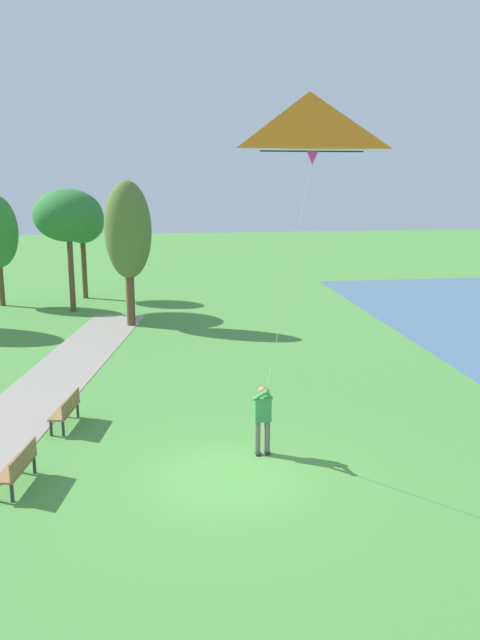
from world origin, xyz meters
name	(u,v)px	position (x,y,z in m)	size (l,w,h in m)	color
ground_plane	(228,478)	(0.00, 0.00, 0.00)	(120.00, 120.00, 0.00)	#4C8E3D
person_kite_flyer	(263,414)	(0.99, 1.15, 1.05)	(0.52, 0.62, 1.83)	#232328
flying_kite	(309,128)	(1.10, -2.46, 7.50)	(1.89, 3.58, 6.31)	orange
park_bench_near_walkway	(19,465)	(-4.59, 0.22, 0.51)	(0.70, 1.55, 0.88)	olive
park_bench_far_walkway	(67,408)	(-3.96, 3.66, 0.51)	(0.70, 1.55, 0.88)	olive
tree_behind_path	(68,216)	(-5.42, 18.95, 4.69)	(3.30, 3.41, 5.98)	brown
tree_treeline_right	(128,232)	(-2.51, 15.54, 4.21)	(2.06, 1.74, 6.42)	brown
tree_horizon_far	(82,221)	(-5.14, 22.43, 4.19)	(2.40, 2.11, 5.47)	brown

